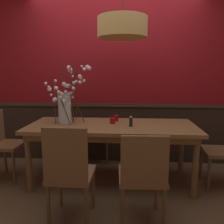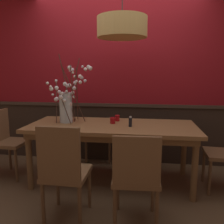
{
  "view_description": "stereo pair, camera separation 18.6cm",
  "coord_description": "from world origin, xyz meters",
  "views": [
    {
      "loc": [
        0.2,
        -2.8,
        1.4
      ],
      "look_at": [
        0.0,
        0.0,
        0.92
      ],
      "focal_mm": 36.71,
      "sensor_mm": 36.0,
      "label": 1
    },
    {
      "loc": [
        0.39,
        -2.78,
        1.4
      ],
      "look_at": [
        0.0,
        0.0,
        0.92
      ],
      "focal_mm": 36.71,
      "sensor_mm": 36.0,
      "label": 2
    }
  ],
  "objects": [
    {
      "name": "vase_with_blossoms",
      "position": [
        -0.6,
        0.05,
        1.0
      ],
      "size": [
        0.57,
        0.46,
        0.87
      ],
      "color": "silver",
      "rests_on": "dining_table"
    },
    {
      "name": "chair_far_side_right",
      "position": [
        0.35,
        0.86,
        0.54
      ],
      "size": [
        0.43,
        0.41,
        0.96
      ],
      "color": "brown",
      "rests_on": "ground"
    },
    {
      "name": "candle_holder_nearer_center",
      "position": [
        -0.0,
        0.06,
        0.8
      ],
      "size": [
        0.07,
        0.07,
        0.08
      ],
      "color": "#9E0F14",
      "rests_on": "dining_table"
    },
    {
      "name": "candle_holder_nearer_edge",
      "position": [
        0.04,
        0.22,
        0.8
      ],
      "size": [
        0.07,
        0.07,
        0.08
      ],
      "color": "#9E0F14",
      "rests_on": "dining_table"
    },
    {
      "name": "ground_plane",
      "position": [
        0.0,
        0.0,
        0.0
      ],
      "size": [
        24.0,
        24.0,
        0.0
      ],
      "primitive_type": "plane",
      "color": "brown"
    },
    {
      "name": "chair_head_west_end",
      "position": [
        -1.44,
        -0.02,
        0.52
      ],
      "size": [
        0.39,
        0.42,
        0.91
      ],
      "color": "brown",
      "rests_on": "ground"
    },
    {
      "name": "chair_near_side_right",
      "position": [
        0.34,
        -0.86,
        0.51
      ],
      "size": [
        0.44,
        0.46,
        0.9
      ],
      "color": "brown",
      "rests_on": "ground"
    },
    {
      "name": "condiment_bottle",
      "position": [
        0.23,
        -0.08,
        0.82
      ],
      "size": [
        0.04,
        0.04,
        0.13
      ],
      "color": "black",
      "rests_on": "dining_table"
    },
    {
      "name": "dining_table",
      "position": [
        0.0,
        0.0,
        0.68
      ],
      "size": [
        2.08,
        0.86,
        0.76
      ],
      "color": "olive",
      "rests_on": "ground"
    },
    {
      "name": "pendant_lamp",
      "position": [
        0.12,
        -0.05,
        1.91
      ],
      "size": [
        0.57,
        0.57,
        0.82
      ],
      "color": "tan"
    },
    {
      "name": "chair_near_side_left",
      "position": [
        -0.33,
        -0.87,
        0.52
      ],
      "size": [
        0.41,
        0.42,
        0.95
      ],
      "color": "brown",
      "rests_on": "ground"
    },
    {
      "name": "chair_far_side_left",
      "position": [
        -0.31,
        0.82,
        0.51
      ],
      "size": [
        0.44,
        0.43,
        0.91
      ],
      "color": "brown",
      "rests_on": "ground"
    },
    {
      "name": "back_wall",
      "position": [
        0.0,
        0.77,
        1.3
      ],
      "size": [
        5.17,
        0.14,
        2.62
      ],
      "color": "#2D2119",
      "rests_on": "ground"
    }
  ]
}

